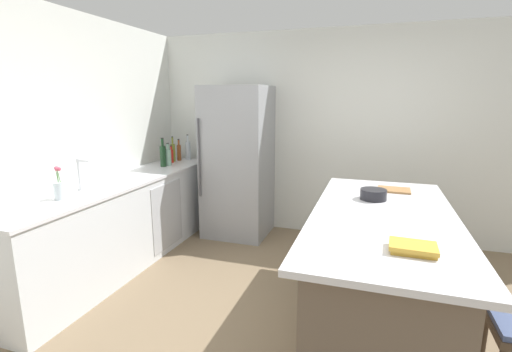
# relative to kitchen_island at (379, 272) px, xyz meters

# --- Properties ---
(ground_plane) EXTENTS (7.20, 7.20, 0.00)m
(ground_plane) POSITION_rel_kitchen_island_xyz_m (-0.53, -0.24, -0.48)
(ground_plane) COLOR #7A664C
(wall_rear) EXTENTS (6.00, 0.10, 2.60)m
(wall_rear) POSITION_rel_kitchen_island_xyz_m (-0.53, 2.01, 0.82)
(wall_rear) COLOR silver
(wall_rear) RESTS_ON ground_plane
(wall_left) EXTENTS (0.10, 6.00, 2.60)m
(wall_left) POSITION_rel_kitchen_island_xyz_m (-2.98, -0.24, 0.82)
(wall_left) COLOR silver
(wall_left) RESTS_ON ground_plane
(counter_run_left) EXTENTS (0.65, 2.98, 0.92)m
(counter_run_left) POSITION_rel_kitchen_island_xyz_m (-2.62, 0.38, -0.01)
(counter_run_left) COLOR silver
(counter_run_left) RESTS_ON ground_plane
(kitchen_island) EXTENTS (1.01, 2.21, 0.94)m
(kitchen_island) POSITION_rel_kitchen_island_xyz_m (0.00, 0.00, 0.00)
(kitchen_island) COLOR brown
(kitchen_island) RESTS_ON ground_plane
(refrigerator) EXTENTS (0.79, 0.75, 1.92)m
(refrigerator) POSITION_rel_kitchen_island_xyz_m (-1.76, 1.60, 0.48)
(refrigerator) COLOR #93969B
(refrigerator) RESTS_ON ground_plane
(sink_faucet) EXTENTS (0.15, 0.05, 0.30)m
(sink_faucet) POSITION_rel_kitchen_island_xyz_m (-2.66, -0.10, 0.61)
(sink_faucet) COLOR silver
(sink_faucet) RESTS_ON counter_run_left
(flower_vase) EXTENTS (0.09, 0.09, 0.29)m
(flower_vase) POSITION_rel_kitchen_island_xyz_m (-2.60, -0.40, 0.54)
(flower_vase) COLOR silver
(flower_vase) RESTS_ON counter_run_left
(soda_bottle) EXTENTS (0.07, 0.07, 0.35)m
(soda_bottle) POSITION_rel_kitchen_island_xyz_m (-2.56, 1.76, 0.58)
(soda_bottle) COLOR silver
(soda_bottle) RESTS_ON counter_run_left
(vinegar_bottle) EXTENTS (0.05, 0.05, 0.29)m
(vinegar_bottle) POSITION_rel_kitchen_island_xyz_m (-2.65, 1.67, 0.57)
(vinegar_bottle) COLOR #994C23
(vinegar_bottle) RESTS_ON counter_run_left
(olive_oil_bottle) EXTENTS (0.06, 0.06, 0.34)m
(olive_oil_bottle) POSITION_rel_kitchen_island_xyz_m (-2.68, 1.57, 0.58)
(olive_oil_bottle) COLOR olive
(olive_oil_bottle) RESTS_ON counter_run_left
(hot_sauce_bottle) EXTENTS (0.05, 0.05, 0.23)m
(hot_sauce_bottle) POSITION_rel_kitchen_island_xyz_m (-2.65, 1.48, 0.54)
(hot_sauce_bottle) COLOR red
(hot_sauce_bottle) RESTS_ON counter_run_left
(syrup_bottle) EXTENTS (0.06, 0.06, 0.23)m
(syrup_bottle) POSITION_rel_kitchen_island_xyz_m (-2.69, 1.37, 0.54)
(syrup_bottle) COLOR #5B3319
(syrup_bottle) RESTS_ON counter_run_left
(gin_bottle) EXTENTS (0.08, 0.08, 0.29)m
(gin_bottle) POSITION_rel_kitchen_island_xyz_m (-2.58, 1.28, 0.56)
(gin_bottle) COLOR #8CB79E
(gin_bottle) RESTS_ON counter_run_left
(wine_bottle) EXTENTS (0.07, 0.07, 0.36)m
(wine_bottle) POSITION_rel_kitchen_island_xyz_m (-2.60, 1.19, 0.59)
(wine_bottle) COLOR #19381E
(wine_bottle) RESTS_ON counter_run_left
(cookbook_stack) EXTENTS (0.25, 0.19, 0.05)m
(cookbook_stack) POSITION_rel_kitchen_island_xyz_m (0.14, -0.67, 0.49)
(cookbook_stack) COLOR gold
(cookbook_stack) RESTS_ON kitchen_island
(mixing_bowl) EXTENTS (0.21, 0.21, 0.09)m
(mixing_bowl) POSITION_rel_kitchen_island_xyz_m (-0.08, 0.37, 0.51)
(mixing_bowl) COLOR black
(mixing_bowl) RESTS_ON kitchen_island
(cutting_board) EXTENTS (0.29, 0.22, 0.02)m
(cutting_board) POSITION_rel_kitchen_island_xyz_m (0.10, 0.73, 0.47)
(cutting_board) COLOR #9E7042
(cutting_board) RESTS_ON kitchen_island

